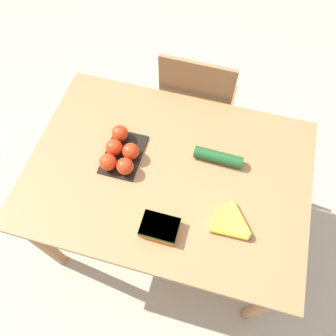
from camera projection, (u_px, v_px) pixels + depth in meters
name	position (u px, v px, depth m)	size (l,w,h in m)	color
ground_plane	(168.00, 225.00, 2.13)	(12.00, 12.00, 0.00)	#B7A88E
dining_table	(168.00, 181.00, 1.56)	(1.26, 0.90, 0.76)	#9E7044
chair	(197.00, 107.00, 1.98)	(0.43, 0.41, 0.95)	#8E6642
banana_bunch	(234.00, 225.00, 1.33)	(0.17, 0.16, 0.03)	brown
tomato_pack	(120.00, 152.00, 1.46)	(0.17, 0.25, 0.09)	black
carrot_bag	(160.00, 227.00, 1.31)	(0.15, 0.11, 0.05)	orange
cucumber_near	(218.00, 157.00, 1.47)	(0.22, 0.06, 0.05)	#1E5123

